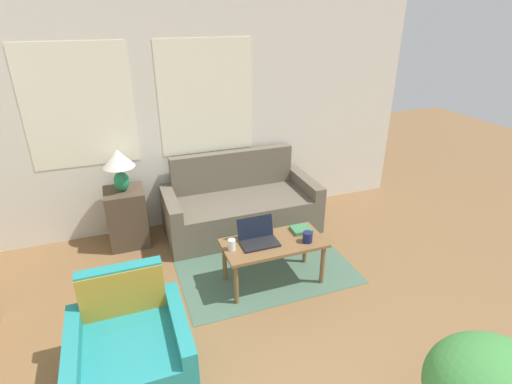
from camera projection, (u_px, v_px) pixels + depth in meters
name	position (u px, v px, depth m)	size (l,w,h in m)	color
wall_back	(155.00, 123.00, 4.53)	(6.45, 0.06, 2.60)	silver
rug	(255.00, 252.00, 4.47)	(1.78, 1.80, 0.01)	#476651
couch	(240.00, 208.00, 4.88)	(1.82, 0.82, 0.91)	#665B4C
armchair	(132.00, 354.00, 2.84)	(0.80, 0.77, 0.82)	teal
side_table	(127.00, 217.00, 4.53)	(0.42, 0.42, 0.67)	#4C3D2D
table_lamp	(119.00, 163.00, 4.26)	(0.34, 0.34, 0.47)	#1E8451
coffee_table	(274.00, 247.00, 3.85)	(0.99, 0.48, 0.46)	brown
laptop	(258.00, 237.00, 3.80)	(0.36, 0.27, 0.22)	black
cup_navy	(308.00, 237.00, 3.80)	(0.09, 0.09, 0.10)	#191E4C
cup_yellow	(232.00, 245.00, 3.68)	(0.07, 0.07, 0.11)	white
book_red	(301.00, 229.00, 4.00)	(0.19, 0.17, 0.04)	#3D7A4C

